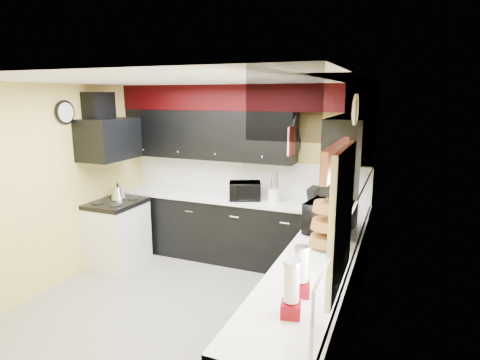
% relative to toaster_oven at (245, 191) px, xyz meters
% --- Properties ---
extents(ground, '(3.60, 3.60, 0.00)m').
position_rel_toaster_oven_xyz_m(ground, '(-0.15, -1.44, -1.06)').
color(ground, gray).
rests_on(ground, ground).
extents(wall_back, '(3.60, 0.06, 2.50)m').
position_rel_toaster_oven_xyz_m(wall_back, '(-0.15, 0.36, 0.19)').
color(wall_back, '#E0C666').
rests_on(wall_back, ground).
extents(wall_right, '(0.06, 3.60, 2.50)m').
position_rel_toaster_oven_xyz_m(wall_right, '(1.65, -1.44, 0.19)').
color(wall_right, '#E0C666').
rests_on(wall_right, ground).
extents(wall_left, '(0.06, 3.60, 2.50)m').
position_rel_toaster_oven_xyz_m(wall_left, '(-1.95, -1.44, 0.19)').
color(wall_left, '#E0C666').
rests_on(wall_left, ground).
extents(ceiling, '(3.60, 3.60, 0.06)m').
position_rel_toaster_oven_xyz_m(ceiling, '(-0.15, -1.44, 1.44)').
color(ceiling, white).
rests_on(ceiling, wall_back).
extents(cab_back, '(3.60, 0.60, 0.90)m').
position_rel_toaster_oven_xyz_m(cab_back, '(-0.15, 0.06, -0.61)').
color(cab_back, black).
rests_on(cab_back, ground).
extents(cab_right, '(0.60, 3.00, 0.90)m').
position_rel_toaster_oven_xyz_m(cab_right, '(1.35, -1.74, -0.61)').
color(cab_right, black).
rests_on(cab_right, ground).
extents(counter_back, '(3.62, 0.64, 0.04)m').
position_rel_toaster_oven_xyz_m(counter_back, '(-0.15, 0.06, -0.14)').
color(counter_back, white).
rests_on(counter_back, cab_back).
extents(counter_right, '(0.64, 3.02, 0.04)m').
position_rel_toaster_oven_xyz_m(counter_right, '(1.35, -1.74, -0.14)').
color(counter_right, white).
rests_on(counter_right, cab_right).
extents(splash_back, '(3.60, 0.02, 0.50)m').
position_rel_toaster_oven_xyz_m(splash_back, '(-0.15, 0.35, 0.13)').
color(splash_back, white).
rests_on(splash_back, counter_back).
extents(splash_right, '(0.02, 3.60, 0.50)m').
position_rel_toaster_oven_xyz_m(splash_right, '(1.64, -1.44, 0.13)').
color(splash_right, white).
rests_on(splash_right, counter_right).
extents(upper_back, '(2.60, 0.35, 0.70)m').
position_rel_toaster_oven_xyz_m(upper_back, '(-0.65, 0.19, 0.74)').
color(upper_back, black).
rests_on(upper_back, wall_back).
extents(upper_right, '(0.35, 1.80, 0.70)m').
position_rel_toaster_oven_xyz_m(upper_right, '(1.47, -0.54, 0.74)').
color(upper_right, black).
rests_on(upper_right, wall_right).
extents(soffit_back, '(3.60, 0.36, 0.35)m').
position_rel_toaster_oven_xyz_m(soffit_back, '(-0.15, 0.18, 1.26)').
color(soffit_back, black).
rests_on(soffit_back, wall_back).
extents(soffit_right, '(0.36, 3.24, 0.35)m').
position_rel_toaster_oven_xyz_m(soffit_right, '(1.47, -1.62, 1.26)').
color(soffit_right, black).
rests_on(soffit_right, wall_right).
extents(stove, '(0.60, 0.75, 0.86)m').
position_rel_toaster_oven_xyz_m(stove, '(-1.65, -0.69, -0.63)').
color(stove, white).
rests_on(stove, ground).
extents(cooktop, '(0.62, 0.77, 0.06)m').
position_rel_toaster_oven_xyz_m(cooktop, '(-1.65, -0.69, -0.17)').
color(cooktop, black).
rests_on(cooktop, stove).
extents(hood, '(0.50, 0.78, 0.55)m').
position_rel_toaster_oven_xyz_m(hood, '(-1.70, -0.69, 0.72)').
color(hood, black).
rests_on(hood, wall_left).
extents(hood_duct, '(0.24, 0.40, 0.40)m').
position_rel_toaster_oven_xyz_m(hood_duct, '(-1.83, -0.69, 1.14)').
color(hood_duct, black).
rests_on(hood_duct, wall_left).
extents(window, '(0.03, 0.86, 0.96)m').
position_rel_toaster_oven_xyz_m(window, '(1.63, -2.34, 0.49)').
color(window, white).
rests_on(window, wall_right).
extents(valance, '(0.04, 0.88, 0.20)m').
position_rel_toaster_oven_xyz_m(valance, '(1.58, -2.34, 0.89)').
color(valance, red).
rests_on(valance, wall_right).
extents(pan_top, '(0.03, 0.22, 0.40)m').
position_rel_toaster_oven_xyz_m(pan_top, '(0.67, 0.11, 0.94)').
color(pan_top, black).
rests_on(pan_top, upper_back).
extents(pan_mid, '(0.03, 0.28, 0.46)m').
position_rel_toaster_oven_xyz_m(pan_mid, '(0.67, -0.02, 0.69)').
color(pan_mid, black).
rests_on(pan_mid, upper_back).
extents(pan_low, '(0.03, 0.24, 0.42)m').
position_rel_toaster_oven_xyz_m(pan_low, '(0.67, 0.24, 0.66)').
color(pan_low, black).
rests_on(pan_low, upper_back).
extents(cut_board, '(0.03, 0.26, 0.35)m').
position_rel_toaster_oven_xyz_m(cut_board, '(0.68, -0.14, 0.74)').
color(cut_board, white).
rests_on(cut_board, upper_back).
extents(baskets, '(0.27, 0.27, 0.50)m').
position_rel_toaster_oven_xyz_m(baskets, '(1.37, -1.39, 0.12)').
color(baskets, brown).
rests_on(baskets, upper_right).
extents(clock, '(0.03, 0.30, 0.30)m').
position_rel_toaster_oven_xyz_m(clock, '(-1.92, -1.19, 1.09)').
color(clock, black).
rests_on(clock, wall_left).
extents(deco_plate, '(0.03, 0.24, 0.24)m').
position_rel_toaster_oven_xyz_m(deco_plate, '(1.62, -1.79, 1.19)').
color(deco_plate, white).
rests_on(deco_plate, wall_right).
extents(toaster_oven, '(0.53, 0.49, 0.25)m').
position_rel_toaster_oven_xyz_m(toaster_oven, '(0.00, 0.00, 0.00)').
color(toaster_oven, black).
rests_on(toaster_oven, counter_back).
extents(microwave, '(0.51, 0.66, 0.33)m').
position_rel_toaster_oven_xyz_m(microwave, '(1.32, -0.86, 0.04)').
color(microwave, black).
rests_on(microwave, counter_right).
extents(utensil_crock, '(0.16, 0.16, 0.17)m').
position_rel_toaster_oven_xyz_m(utensil_crock, '(0.41, 0.05, -0.04)').
color(utensil_crock, white).
rests_on(utensil_crock, counter_back).
extents(knife_block, '(0.16, 0.19, 0.24)m').
position_rel_toaster_oven_xyz_m(knife_block, '(0.95, 0.07, -0.00)').
color(knife_block, black).
rests_on(knife_block, counter_back).
extents(kettle, '(0.25, 0.25, 0.18)m').
position_rel_toaster_oven_xyz_m(kettle, '(-1.70, -0.57, -0.05)').
color(kettle, '#B3B2B7').
rests_on(kettle, cooktop).
extents(dispenser_a, '(0.15, 0.15, 0.34)m').
position_rel_toaster_oven_xyz_m(dispenser_a, '(1.38, -2.37, 0.04)').
color(dispenser_a, '#6B1103').
rests_on(dispenser_a, counter_right).
extents(dispenser_b, '(0.15, 0.15, 0.35)m').
position_rel_toaster_oven_xyz_m(dispenser_b, '(1.38, -2.67, 0.05)').
color(dispenser_b, '#5E0C00').
rests_on(dispenser_b, counter_right).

